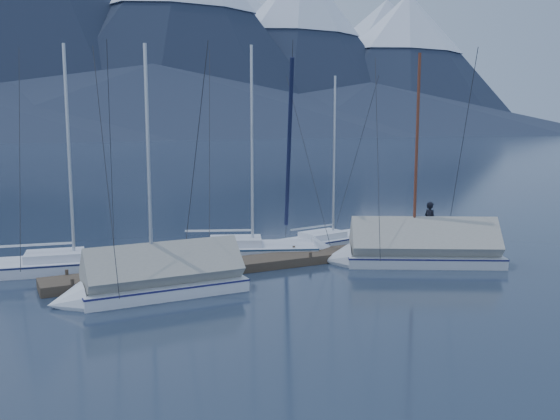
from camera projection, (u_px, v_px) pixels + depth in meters
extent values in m
plane|color=#151F2F|center=(304.00, 276.00, 21.91)|extent=(1000.00, 1000.00, 0.00)
cone|color=#475675|center=(53.00, 30.00, 409.65)|extent=(330.00, 330.00, 140.00)
cone|color=#475675|center=(233.00, 54.00, 486.38)|extent=(308.00, 308.00, 125.00)
cone|color=silver|center=(232.00, 8.00, 481.10)|extent=(133.24, 133.24, 52.50)
cone|color=#475675|center=(386.00, 66.00, 531.82)|extent=(286.00, 286.00, 115.00)
cone|color=silver|center=(387.00, 27.00, 526.96)|extent=(123.72, 123.72, 48.30)
cone|color=#192133|center=(186.00, 29.00, 310.38)|extent=(190.00, 190.00, 110.00)
cone|color=#192133|center=(302.00, 49.00, 353.36)|extent=(182.40, 182.40, 100.00)
cone|color=#192133|center=(407.00, 64.00, 383.23)|extent=(197.60, 197.60, 88.00)
cone|color=silver|center=(408.00, 23.00, 379.50)|extent=(85.48, 85.48, 36.96)
cone|color=#192133|center=(154.00, 101.00, 262.84)|extent=(390.00, 390.00, 32.00)
cone|color=#192133|center=(370.00, 109.00, 321.03)|extent=(364.00, 364.00, 28.00)
cube|color=#382D23|center=(280.00, 260.00, 23.66)|extent=(18.00, 1.50, 0.34)
cube|color=black|center=(129.00, 284.00, 21.01)|extent=(3.00, 1.30, 0.30)
cube|color=black|center=(280.00, 266.00, 23.69)|extent=(3.00, 1.30, 0.30)
cube|color=black|center=(400.00, 251.00, 26.36)|extent=(3.00, 1.30, 0.30)
cylinder|color=#382D23|center=(67.00, 275.00, 20.68)|extent=(0.12, 0.12, 0.35)
cylinder|color=#382D23|center=(72.00, 284.00, 19.45)|extent=(0.12, 0.12, 0.35)
cylinder|color=#382D23|center=(152.00, 265.00, 22.02)|extent=(0.12, 0.12, 0.35)
cylinder|color=#382D23|center=(162.00, 274.00, 20.78)|extent=(0.12, 0.12, 0.35)
cylinder|color=#382D23|center=(227.00, 257.00, 23.36)|extent=(0.12, 0.12, 0.35)
cylinder|color=#382D23|center=(241.00, 265.00, 22.12)|extent=(0.12, 0.12, 0.35)
cylinder|color=#382D23|center=(294.00, 250.00, 24.69)|extent=(0.12, 0.12, 0.35)
cylinder|color=#382D23|center=(310.00, 257.00, 23.46)|extent=(0.12, 0.12, 0.35)
cylinder|color=#382D23|center=(354.00, 244.00, 26.03)|extent=(0.12, 0.12, 0.35)
cylinder|color=#382D23|center=(373.00, 250.00, 24.79)|extent=(0.12, 0.12, 0.35)
cylinder|color=#382D23|center=(408.00, 238.00, 27.37)|extent=(0.12, 0.12, 0.35)
cylinder|color=#382D23|center=(429.00, 243.00, 26.13)|extent=(0.12, 0.12, 0.35)
cube|color=silver|center=(64.00, 267.00, 22.69)|extent=(6.29, 3.04, 0.66)
cube|color=silver|center=(64.00, 275.00, 22.73)|extent=(5.24, 1.99, 0.30)
cube|color=#171C46|center=(63.00, 260.00, 22.65)|extent=(6.35, 3.07, 0.06)
cone|color=silver|center=(156.00, 261.00, 23.67)|extent=(1.43, 2.09, 1.93)
cube|color=silver|center=(55.00, 255.00, 22.54)|extent=(2.33, 1.76, 0.30)
cylinder|color=#B2B7BF|center=(69.00, 153.00, 22.18)|extent=(0.12, 0.12, 8.04)
cylinder|color=#B2B7BF|center=(34.00, 245.00, 22.27)|extent=(2.69, 0.57, 0.09)
cylinder|color=#26262B|center=(111.00, 153.00, 22.61)|extent=(0.56, 2.99, 8.05)
cube|color=silver|center=(243.00, 252.00, 25.31)|extent=(6.54, 4.29, 0.68)
cube|color=silver|center=(243.00, 259.00, 25.35)|extent=(5.32, 3.07, 0.31)
cube|color=navy|center=(243.00, 246.00, 25.27)|extent=(6.61, 4.34, 0.06)
cone|color=silver|center=(326.00, 251.00, 25.58)|extent=(1.81, 2.28, 1.99)
cube|color=silver|center=(236.00, 241.00, 25.21)|extent=(2.57, 2.17, 0.31)
cylinder|color=#B2B7BF|center=(252.00, 147.00, 24.70)|extent=(0.12, 0.12, 8.29)
cylinder|color=#B2B7BF|center=(218.00, 231.00, 25.09)|extent=(2.62, 1.16, 0.09)
cylinder|color=#26262B|center=(289.00, 147.00, 24.81)|extent=(1.22, 2.91, 8.30)
cube|color=white|center=(327.00, 243.00, 27.33)|extent=(5.70, 2.74, 0.60)
cube|color=white|center=(327.00, 249.00, 27.37)|extent=(4.75, 1.79, 0.27)
cube|color=navy|center=(327.00, 238.00, 27.29)|extent=(5.76, 2.77, 0.05)
cone|color=white|center=(375.00, 236.00, 29.19)|extent=(1.29, 1.90, 1.75)
cube|color=white|center=(323.00, 235.00, 27.11)|extent=(2.11, 1.59, 0.27)
cylinder|color=#B2B7BF|center=(334.00, 157.00, 26.98)|extent=(0.11, 0.11, 7.29)
cylinder|color=#B2B7BF|center=(312.00, 227.00, 26.67)|extent=(2.44, 0.51, 0.08)
cylinder|color=#26262B|center=(356.00, 156.00, 27.79)|extent=(0.50, 2.72, 7.30)
cube|color=silver|center=(423.00, 261.00, 23.80)|extent=(6.35, 4.81, 0.65)
cube|color=silver|center=(423.00, 268.00, 23.84)|extent=(5.08, 3.53, 0.29)
cube|color=#19194B|center=(423.00, 254.00, 23.76)|extent=(6.41, 4.86, 0.06)
cone|color=silver|center=(336.00, 260.00, 23.92)|extent=(1.94, 2.33, 2.07)
cylinder|color=#592819|center=(416.00, 155.00, 23.20)|extent=(0.12, 0.12, 7.82)
cylinder|color=#592819|center=(448.00, 239.00, 23.63)|extent=(2.43, 1.40, 0.09)
cylinder|color=#26262B|center=(378.00, 155.00, 23.26)|extent=(1.50, 2.68, 7.83)
cube|color=gray|center=(423.00, 243.00, 23.69)|extent=(6.10, 4.70, 2.19)
cube|color=silver|center=(164.00, 291.00, 19.53)|extent=(5.32, 1.91, 0.63)
cube|color=silver|center=(164.00, 299.00, 19.57)|extent=(4.52, 1.05, 0.29)
cube|color=navy|center=(164.00, 283.00, 19.49)|extent=(5.38, 1.93, 0.06)
cone|color=silver|center=(65.00, 303.00, 18.16)|extent=(1.05, 1.83, 1.82)
cylinder|color=#B2B7BF|center=(149.00, 166.00, 18.77)|extent=(0.11, 0.11, 7.60)
cylinder|color=#B2B7BF|center=(191.00, 262.00, 19.82)|extent=(2.39, 0.09, 0.09)
cylinder|color=#26262B|center=(106.00, 168.00, 18.18)|extent=(0.03, 2.68, 7.61)
cube|color=gray|center=(163.00, 270.00, 19.43)|extent=(5.06, 1.94, 1.94)
imported|color=black|center=(430.00, 221.00, 26.70)|extent=(0.46, 0.67, 1.76)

